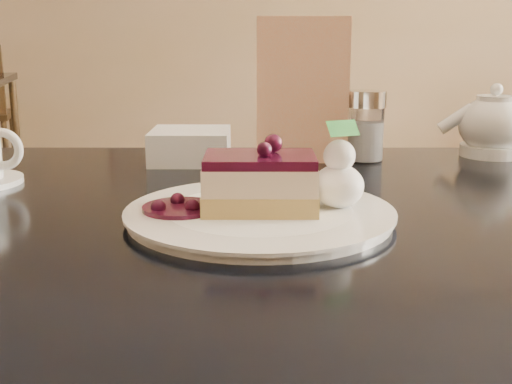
# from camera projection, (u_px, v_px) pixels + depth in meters

# --- Properties ---
(main_table) EXTENTS (1.33, 0.93, 0.80)m
(main_table) POSITION_uv_depth(u_px,v_px,m) (259.00, 271.00, 0.81)
(main_table) COLOR black
(main_table) RESTS_ON ground
(dessert_plate) EXTENTS (0.30, 0.30, 0.01)m
(dessert_plate) POSITION_uv_depth(u_px,v_px,m) (260.00, 215.00, 0.74)
(dessert_plate) COLOR white
(dessert_plate) RESTS_ON main_table
(cheesecake_slice) EXTENTS (0.13, 0.10, 0.06)m
(cheesecake_slice) POSITION_uv_depth(u_px,v_px,m) (260.00, 183.00, 0.73)
(cheesecake_slice) COLOR tan
(cheesecake_slice) RESTS_ON dessert_plate
(whipped_cream) EXTENTS (0.06, 0.06, 0.05)m
(whipped_cream) POSITION_uv_depth(u_px,v_px,m) (338.00, 186.00, 0.74)
(whipped_cream) COLOR white
(whipped_cream) RESTS_ON dessert_plate
(berry_sauce) EXTENTS (0.09, 0.09, 0.01)m
(berry_sauce) POSITION_uv_depth(u_px,v_px,m) (180.00, 208.00, 0.73)
(berry_sauce) COLOR black
(berry_sauce) RESTS_ON dessert_plate
(tea_set) EXTENTS (0.23, 0.29, 0.11)m
(tea_set) POSITION_uv_depth(u_px,v_px,m) (506.00, 133.00, 1.08)
(tea_set) COLOR white
(tea_set) RESTS_ON main_table
(menu_card) EXTENTS (0.15, 0.04, 0.24)m
(menu_card) POSITION_uv_depth(u_px,v_px,m) (302.00, 91.00, 1.05)
(menu_card) COLOR beige
(menu_card) RESTS_ON main_table
(sugar_shaker) EXTENTS (0.06, 0.06, 0.12)m
(sugar_shaker) POSITION_uv_depth(u_px,v_px,m) (366.00, 126.00, 1.06)
(sugar_shaker) COLOR white
(sugar_shaker) RESTS_ON main_table
(napkin_stack) EXTENTS (0.14, 0.14, 0.05)m
(napkin_stack) POSITION_uv_depth(u_px,v_px,m) (190.00, 146.00, 1.07)
(napkin_stack) COLOR white
(napkin_stack) RESTS_ON main_table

